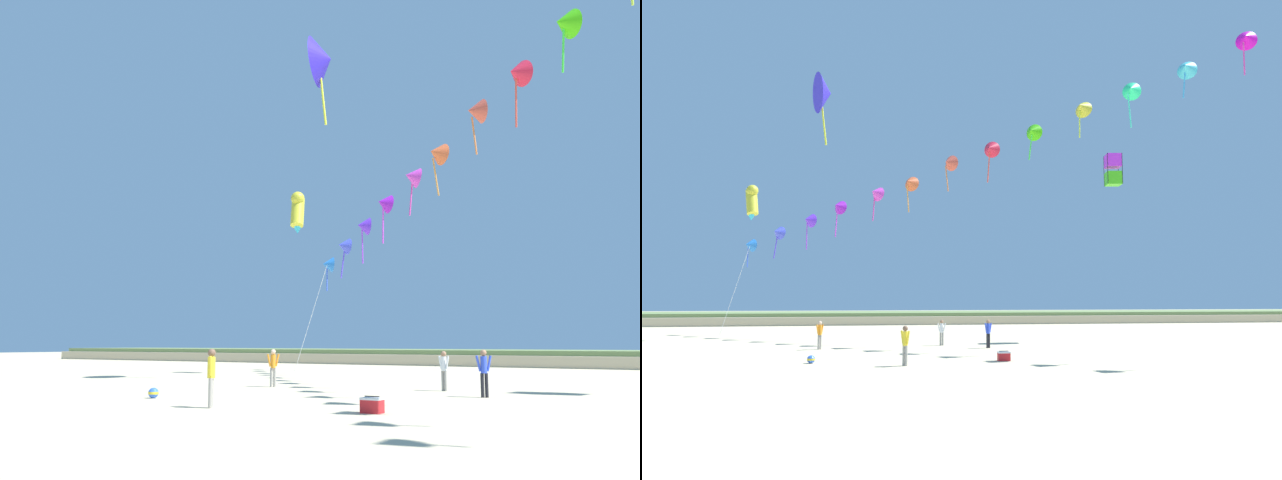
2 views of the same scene
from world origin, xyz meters
TOP-DOWN VIEW (x-y plane):
  - ground_plane at (0.00, 0.00)m, footprint 240.00×240.00m
  - dune_ridge at (0.00, 48.20)m, footprint 120.00×13.65m
  - person_near_left at (1.95, 13.66)m, footprint 0.55×0.25m
  - person_near_right at (4.44, 11.33)m, footprint 0.53×0.39m
  - person_mid_center at (-1.04, 3.11)m, footprint 0.42×0.55m
  - person_far_left at (-5.37, 11.97)m, footprint 0.43×0.49m
  - kite_banner_string at (3.85, 15.19)m, footprint 34.98×26.77m
  - large_kite_mid_trail at (-5.84, 16.76)m, footprint 1.99×3.02m
  - large_kite_high_solo at (-11.44, 22.51)m, footprint 1.37×1.63m
  - beach_cooler at (3.70, 4.39)m, footprint 0.58×0.41m
  - beach_ball at (-5.18, 4.76)m, footprint 0.36×0.36m

SIDE VIEW (x-z plane):
  - ground_plane at x=0.00m, z-range 0.00..0.00m
  - beach_ball at x=-5.18m, z-range 0.00..0.36m
  - beach_cooler at x=3.70m, z-range -0.02..0.45m
  - dune_ridge at x=0.00m, z-range 0.00..1.31m
  - person_near_left at x=1.95m, z-range 0.12..1.71m
  - person_far_left at x=-5.37m, z-range 0.13..1.76m
  - person_near_right at x=4.44m, z-range 0.13..1.80m
  - person_mid_center at x=-1.04m, z-range 0.14..1.87m
  - large_kite_high_solo at x=-11.44m, z-range 8.91..11.65m
  - kite_banner_string at x=3.85m, z-range 3.34..21.84m
  - large_kite_mid_trail at x=-5.84m, z-range 14.44..19.51m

